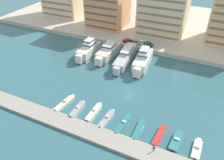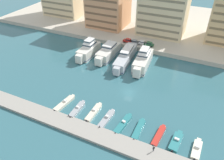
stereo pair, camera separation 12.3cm
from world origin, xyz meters
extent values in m
plane|color=#336670|center=(0.00, 0.00, 0.00)|extent=(400.00, 400.00, 0.00)
cube|color=beige|center=(0.00, 63.29, 0.88)|extent=(180.00, 70.00, 1.77)
cube|color=#9E998E|center=(0.00, -19.92, 0.38)|extent=(120.00, 5.04, 0.75)
cube|color=silver|center=(-24.02, 16.20, 1.95)|extent=(4.77, 12.39, 3.90)
cube|color=silver|center=(-23.93, 8.99, 2.05)|extent=(2.57, 2.34, 3.31)
cube|color=#334C7F|center=(-24.02, 16.20, 0.68)|extent=(4.82, 12.51, 0.24)
cube|color=white|center=(-24.03, 17.13, 4.68)|extent=(3.67, 5.22, 1.56)
cube|color=#233342|center=(-24.03, 17.13, 4.83)|extent=(3.72, 5.27, 0.56)
cube|color=white|center=(-24.03, 17.13, 6.07)|extent=(2.86, 4.07, 1.23)
cube|color=#233342|center=(-24.03, 17.13, 6.20)|extent=(2.90, 4.11, 0.44)
cylinder|color=silver|center=(-24.04, 17.90, 7.59)|extent=(0.16, 0.16, 1.80)
cube|color=silver|center=(-24.09, 22.82, 1.07)|extent=(3.95, 0.94, 0.20)
cube|color=silver|center=(-16.28, 18.59, 1.87)|extent=(5.04, 13.61, 3.74)
cube|color=silver|center=(-16.32, 10.68, 1.96)|extent=(2.75, 2.50, 3.18)
cube|color=#334C7F|center=(-16.28, 18.59, 0.65)|extent=(5.09, 13.74, 0.24)
cube|color=white|center=(-16.28, 19.61, 4.52)|extent=(3.91, 5.72, 1.56)
cube|color=#233342|center=(-16.28, 19.61, 4.68)|extent=(3.96, 5.78, 0.56)
cylinder|color=silver|center=(-16.28, 20.47, 6.20)|extent=(0.16, 0.16, 1.80)
cube|color=silver|center=(-16.25, 25.84, 1.03)|extent=(4.24, 0.92, 0.20)
cube|color=silver|center=(-8.55, 18.18, 1.73)|extent=(5.88, 19.97, 3.47)
cube|color=silver|center=(-7.59, 7.45, 1.82)|extent=(2.45, 2.26, 2.95)
cube|color=#334C7F|center=(-8.55, 18.18, 0.61)|extent=(5.94, 20.17, 0.24)
cube|color=white|center=(-8.68, 19.65, 4.17)|extent=(3.95, 8.52, 1.41)
cube|color=#233342|center=(-8.68, 19.65, 4.31)|extent=(4.00, 8.61, 0.51)
cylinder|color=silver|center=(-8.79, 20.88, 5.77)|extent=(0.16, 0.16, 1.80)
cube|color=silver|center=(-9.47, 28.42, 0.95)|extent=(3.58, 1.21, 0.20)
cube|color=silver|center=(-1.31, 17.56, 2.05)|extent=(5.83, 14.95, 4.10)
cube|color=silver|center=(-0.66, 9.21, 2.15)|extent=(2.77, 2.55, 3.49)
cube|color=#192347|center=(-1.31, 17.56, 0.72)|extent=(5.89, 15.10, 0.24)
cube|color=white|center=(-1.39, 18.65, 4.79)|extent=(4.14, 6.41, 1.38)
cube|color=#233342|center=(-1.39, 18.65, 4.93)|extent=(4.19, 6.47, 0.50)
cube|color=white|center=(-1.39, 18.65, 6.15)|extent=(3.23, 5.00, 1.33)
cube|color=#233342|center=(-1.39, 18.65, 6.28)|extent=(3.27, 5.05, 0.48)
cylinder|color=silver|center=(-1.46, 19.57, 7.72)|extent=(0.16, 0.16, 1.80)
cube|color=silver|center=(-1.91, 25.30, 1.13)|extent=(4.06, 1.21, 0.20)
cube|color=beige|center=(-15.32, -13.63, 0.43)|extent=(2.62, 7.66, 0.85)
cube|color=beige|center=(-14.84, -9.56, 0.43)|extent=(1.05, 0.90, 0.72)
cube|color=silver|center=(-15.26, -13.07, 1.11)|extent=(1.03, 0.71, 0.53)
cube|color=#283847|center=(-15.22, -12.80, 1.19)|extent=(0.88, 0.18, 0.32)
cube|color=black|center=(-15.78, -17.54, 0.58)|extent=(0.39, 0.32, 0.60)
cube|color=#9EA3A8|center=(-10.36, -14.31, 0.47)|extent=(1.81, 6.70, 0.95)
cube|color=#9EA3A8|center=(-10.47, -10.67, 0.47)|extent=(0.91, 0.75, 0.80)
cube|color=silver|center=(-10.38, -13.81, 1.16)|extent=(0.90, 0.63, 0.43)
cube|color=#283847|center=(-10.39, -13.53, 1.22)|extent=(0.81, 0.10, 0.26)
cube|color=black|center=(-10.25, -17.81, 0.62)|extent=(0.37, 0.29, 0.60)
cube|color=beige|center=(-5.50, -13.33, 0.46)|extent=(1.64, 7.27, 0.93)
cube|color=beige|center=(-5.49, -9.37, 0.46)|extent=(0.90, 0.74, 0.79)
cube|color=silver|center=(-5.50, -12.79, 1.15)|extent=(0.90, 0.60, 0.45)
cube|color=#283847|center=(-5.50, -12.51, 1.22)|extent=(0.82, 0.08, 0.27)
cube|color=black|center=(-5.50, -17.15, 0.61)|extent=(0.36, 0.28, 0.60)
cube|color=#9EA3A8|center=(-1.11, -14.03, 0.38)|extent=(2.08, 7.07, 0.75)
cube|color=#9EA3A8|center=(-0.90, -10.20, 0.38)|extent=(0.97, 0.81, 0.64)
cube|color=silver|center=(-1.08, -13.50, 1.02)|extent=(0.96, 0.65, 0.53)
cube|color=#283847|center=(-1.07, -13.22, 1.10)|extent=(0.85, 0.13, 0.32)
cube|color=black|center=(-1.32, -17.69, 0.53)|extent=(0.38, 0.30, 0.60)
cube|color=teal|center=(3.72, -13.83, 0.39)|extent=(2.55, 7.59, 0.79)
cube|color=teal|center=(4.18, -9.79, 0.39)|extent=(1.02, 0.87, 0.67)
cube|color=silver|center=(3.78, -13.27, 0.97)|extent=(1.00, 0.70, 0.37)
cube|color=#283847|center=(3.82, -12.99, 1.02)|extent=(0.86, 0.18, 0.22)
cube|color=black|center=(3.28, -17.70, 0.54)|extent=(0.39, 0.32, 0.60)
cube|color=teal|center=(8.17, -13.86, 0.39)|extent=(1.76, 7.02, 0.78)
cube|color=teal|center=(8.11, -10.03, 0.39)|extent=(0.92, 0.76, 0.66)
cube|color=black|center=(8.22, -17.54, 0.54)|extent=(0.36, 0.29, 0.60)
cube|color=red|center=(13.44, -13.72, 0.42)|extent=(2.14, 7.08, 0.83)
cube|color=red|center=(13.78, -9.95, 0.42)|extent=(0.89, 0.76, 0.71)
cube|color=black|center=(13.11, -17.37, 0.57)|extent=(0.38, 0.31, 0.60)
cube|color=teal|center=(17.78, -13.91, 0.53)|extent=(2.68, 6.15, 1.06)
cube|color=teal|center=(18.09, -10.51, 0.53)|extent=(1.26, 1.07, 0.90)
cube|color=silver|center=(17.82, -13.47, 1.27)|extent=(1.23, 0.71, 0.41)
cube|color=#283847|center=(17.85, -13.19, 1.33)|extent=(1.08, 0.18, 0.25)
cube|color=black|center=(17.49, -17.07, 0.68)|extent=(0.38, 0.31, 0.60)
cube|color=beige|center=(22.68, -14.01, 0.43)|extent=(2.11, 5.75, 0.86)
cube|color=beige|center=(22.79, -10.78, 0.43)|extent=(1.08, 0.90, 0.73)
cube|color=silver|center=(22.70, -13.58, 1.10)|extent=(1.07, 0.64, 0.49)
cube|color=#283847|center=(22.70, -13.30, 1.18)|extent=(0.96, 0.11, 0.30)
cube|color=black|center=(22.58, -17.03, 0.58)|extent=(0.37, 0.29, 0.60)
cube|color=red|center=(-12.68, 30.61, 2.49)|extent=(4.17, 1.88, 0.80)
cube|color=red|center=(-12.53, 30.60, 3.23)|extent=(2.17, 1.65, 0.68)
cube|color=#1E2833|center=(-12.53, 30.60, 3.23)|extent=(2.13, 1.67, 0.37)
cylinder|color=black|center=(-14.07, 29.82, 2.09)|extent=(0.65, 0.25, 0.64)
cylinder|color=black|center=(-13.99, 31.52, 2.09)|extent=(0.65, 0.25, 0.64)
cylinder|color=black|center=(-11.37, 29.70, 2.09)|extent=(0.65, 0.25, 0.64)
cylinder|color=black|center=(-11.30, 31.40, 2.09)|extent=(0.65, 0.25, 0.64)
cube|color=slate|center=(-9.73, 30.63, 2.49)|extent=(4.16, 1.85, 0.80)
cube|color=slate|center=(-9.58, 30.62, 3.23)|extent=(2.16, 1.64, 0.68)
cube|color=#1E2833|center=(-9.58, 30.62, 3.23)|extent=(2.12, 1.65, 0.37)
cylinder|color=black|center=(-11.11, 29.83, 2.09)|extent=(0.65, 0.24, 0.64)
cylinder|color=black|center=(-11.05, 31.53, 2.09)|extent=(0.65, 0.24, 0.64)
cylinder|color=black|center=(-8.41, 29.73, 2.09)|extent=(0.65, 0.24, 0.64)
cylinder|color=black|center=(-8.35, 31.43, 2.09)|extent=(0.65, 0.24, 0.64)
cube|color=white|center=(-6.53, 31.31, 2.49)|extent=(4.11, 1.73, 0.80)
cube|color=white|center=(-6.38, 31.31, 3.23)|extent=(2.11, 1.57, 0.68)
cube|color=#1E2833|center=(-6.38, 31.31, 3.23)|extent=(2.07, 1.59, 0.37)
cylinder|color=black|center=(-7.88, 30.47, 2.09)|extent=(0.64, 0.22, 0.64)
cylinder|color=black|center=(-7.87, 32.17, 2.09)|extent=(0.64, 0.22, 0.64)
cylinder|color=black|center=(-5.18, 30.45, 2.09)|extent=(0.64, 0.22, 0.64)
cylinder|color=black|center=(-5.17, 32.15, 2.09)|extent=(0.64, 0.22, 0.64)
cube|color=#2D6642|center=(-3.28, 31.24, 2.49)|extent=(4.14, 1.79, 0.80)
cube|color=#2D6642|center=(-3.13, 31.24, 3.23)|extent=(2.13, 1.61, 0.68)
cube|color=#1E2833|center=(-3.13, 31.24, 3.23)|extent=(2.09, 1.62, 0.37)
cylinder|color=black|center=(-4.64, 30.42, 2.09)|extent=(0.64, 0.23, 0.64)
cylinder|color=black|center=(-4.61, 32.12, 2.09)|extent=(0.64, 0.23, 0.64)
cylinder|color=black|center=(-1.95, 30.36, 2.09)|extent=(0.64, 0.23, 0.64)
cylinder|color=black|center=(-1.91, 32.06, 2.09)|extent=(0.64, 0.23, 0.64)
cube|color=#7E7359|center=(-59.34, 43.30, 3.39)|extent=(19.46, 0.24, 0.90)
cube|color=#7E7359|center=(-59.34, 43.30, 6.63)|extent=(19.46, 0.24, 0.90)
cube|color=#7E7359|center=(-59.34, 43.30, 9.86)|extent=(19.46, 0.24, 0.90)
cube|color=tan|center=(-29.44, 45.85, 13.00)|extent=(18.05, 16.88, 22.45)
cube|color=brown|center=(-29.44, 37.31, 3.37)|extent=(16.60, 0.24, 0.90)
cube|color=brown|center=(-29.44, 37.31, 6.58)|extent=(16.60, 0.24, 0.90)
cube|color=brown|center=(-29.44, 37.31, 9.79)|extent=(16.60, 0.24, 0.90)
cube|color=brown|center=(-29.44, 37.31, 13.00)|extent=(16.60, 0.24, 0.90)
cube|color=brown|center=(-29.44, 37.31, 16.20)|extent=(16.60, 0.24, 0.90)
cube|color=beige|center=(-2.28, 46.66, 14.24)|extent=(20.71, 14.74, 24.94)
cube|color=#7E7359|center=(-2.28, 39.19, 3.33)|extent=(19.05, 0.24, 0.90)
cube|color=#7E7359|center=(-2.28, 39.19, 6.45)|extent=(19.05, 0.24, 0.90)
cube|color=#7E7359|center=(-2.28, 39.19, 9.56)|extent=(19.05, 0.24, 0.90)
cube|color=#7E7359|center=(-2.28, 39.19, 12.68)|extent=(19.05, 0.24, 0.90)
cube|color=#7E7359|center=(-2.28, 39.19, 15.80)|extent=(19.05, 0.24, 0.90)
cube|color=#7E7359|center=(-2.28, 39.19, 18.92)|extent=(19.05, 0.24, 0.90)
cylinder|color=#4C515B|center=(13.51, -18.91, 1.16)|extent=(0.13, 0.13, 0.82)
cylinder|color=#4C515B|center=(13.61, -18.79, 1.16)|extent=(0.13, 0.13, 0.82)
cube|color=#232328|center=(13.56, -18.85, 1.89)|extent=(0.46, 0.50, 0.63)
cylinder|color=#232328|center=(13.39, -19.06, 1.84)|extent=(0.10, 0.10, 0.63)
cylinder|color=#232328|center=(13.74, -18.64, 1.84)|extent=(0.10, 0.10, 0.63)
sphere|color=beige|center=(13.56, -18.85, 2.32)|extent=(0.23, 0.23, 0.23)
cylinder|color=#2D2D33|center=(-10.82, -17.65, 0.98)|extent=(0.18, 0.18, 0.45)
sphere|color=#2D2D33|center=(-10.82, -17.65, 1.26)|extent=(0.20, 0.20, 0.20)
cylinder|color=#2D2D33|center=(-1.16, -17.65, 0.98)|extent=(0.18, 0.18, 0.45)
sphere|color=#2D2D33|center=(-1.16, -17.65, 1.26)|extent=(0.20, 0.20, 0.20)
camera|label=1|loc=(18.32, -51.95, 43.58)|focal=35.00mm
camera|label=2|loc=(18.43, -51.90, 43.58)|focal=35.00mm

